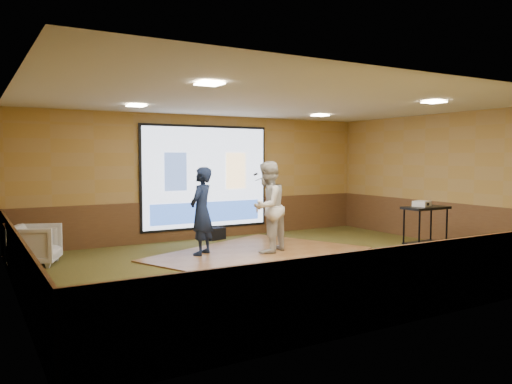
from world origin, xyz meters
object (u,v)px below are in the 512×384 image
projector_screen (206,178)px  av_table (425,221)px  player_left (202,211)px  player_right (267,207)px  banquet_chair (35,245)px  projector (422,204)px  mic_stand (269,216)px  duffel_bag (215,234)px  dance_floor (260,254)px

projector_screen → av_table: 5.16m
player_left → projector_screen: bearing=-158.3°
player_left → player_right: player_right is taller
projector_screen → player_left: (-1.00, -1.94, -0.56)m
player_right → banquet_chair: size_ratio=2.28×
projector → banquet_chair: 7.53m
mic_stand → duffel_bag: (-1.47, 0.11, -0.35)m
player_left → player_right: bearing=119.5°
dance_floor → mic_stand: (1.50, 2.09, 0.48)m
player_right → mic_stand: (1.29, 2.03, -0.47)m
mic_stand → projector: bearing=-85.0°
projector_screen → player_right: size_ratio=1.77×
dance_floor → av_table: (2.87, -1.72, 0.69)m
player_left → projector: bearing=110.1°
projector_screen → banquet_chair: projector_screen is taller
banquet_chair → duffel_bag: 4.21m
mic_stand → player_right: bearing=-137.1°
projector → av_table: bearing=-84.6°
projector_screen → player_left: 2.26m
player_left → av_table: bearing=109.5°
projector_screen → player_right: bearing=-83.4°
projector_screen → mic_stand: bearing=-12.9°
projector_screen → dance_floor: size_ratio=0.82×
av_table → mic_stand: mic_stand is taller
duffel_bag → mic_stand: bearing=-4.3°
player_right → duffel_bag: size_ratio=4.11×
mic_stand → av_table: bearing=-84.9°
projector_screen → banquet_chair: 4.31m
projector → mic_stand: (-1.34, 3.73, -0.56)m
projector → duffel_bag: projector is taller
banquet_chair → projector_screen: bearing=-51.9°
projector → mic_stand: size_ratio=0.21×
mic_stand → duffel_bag: size_ratio=3.52×
av_table → dance_floor: bearing=149.0°
dance_floor → banquet_chair: 4.28m
banquet_chair → dance_floor: bearing=-85.6°
banquet_chair → player_left: bearing=-82.7°
banquet_chair → duffel_bag: banquet_chair is taller
av_table → player_right: bearing=146.3°
player_right → banquet_chair: (-4.28, 1.22, -0.59)m
player_right → banquet_chair: bearing=-45.2°
duffel_bag → player_left: bearing=-122.9°
mic_stand → player_left: bearing=-163.0°
player_left → mic_stand: size_ratio=1.10×
player_left → banquet_chair: 3.15m
player_right → duffel_bag: 2.30m
projector_screen → player_right: (0.28, -2.40, -0.51)m
projector_screen → mic_stand: 1.89m
av_table → projector: size_ratio=3.00×
player_right → projector_screen: bearing=-112.6°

